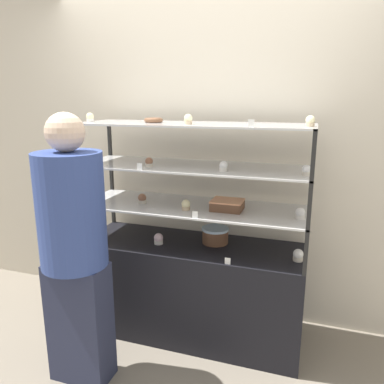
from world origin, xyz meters
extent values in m
plane|color=gray|center=(0.00, 0.00, 0.00)|extent=(20.00, 20.00, 0.00)
cube|color=beige|center=(0.00, 0.42, 1.30)|extent=(8.00, 0.05, 2.60)
cube|color=black|center=(0.00, 0.00, 0.36)|extent=(1.60, 0.55, 0.71)
cube|color=black|center=(-0.79, 0.27, 0.85)|extent=(0.02, 0.02, 0.29)
cube|color=black|center=(0.79, 0.27, 0.85)|extent=(0.02, 0.02, 0.29)
cube|color=black|center=(-0.79, -0.27, 0.85)|extent=(0.02, 0.02, 0.29)
cube|color=black|center=(0.79, -0.27, 0.85)|extent=(0.02, 0.02, 0.29)
cube|color=silver|center=(0.00, 0.00, 0.99)|extent=(1.60, 0.55, 0.01)
cube|color=black|center=(-0.79, 0.27, 1.14)|extent=(0.02, 0.02, 0.29)
cube|color=black|center=(0.79, 0.27, 1.14)|extent=(0.02, 0.02, 0.29)
cube|color=black|center=(-0.79, -0.27, 1.14)|extent=(0.02, 0.02, 0.29)
cube|color=black|center=(0.79, -0.27, 1.14)|extent=(0.02, 0.02, 0.29)
cube|color=silver|center=(0.00, 0.00, 1.28)|extent=(1.60, 0.55, 0.01)
cube|color=black|center=(-0.79, 0.27, 1.43)|extent=(0.02, 0.02, 0.29)
cube|color=black|center=(0.79, 0.27, 1.43)|extent=(0.02, 0.02, 0.29)
cube|color=black|center=(-0.79, -0.27, 1.43)|extent=(0.02, 0.02, 0.29)
cube|color=black|center=(0.79, -0.27, 1.43)|extent=(0.02, 0.02, 0.29)
cube|color=silver|center=(0.00, 0.00, 1.56)|extent=(1.60, 0.55, 0.01)
cylinder|color=brown|center=(0.15, 0.08, 0.76)|extent=(0.19, 0.19, 0.10)
cylinder|color=silver|center=(0.15, 0.08, 0.82)|extent=(0.20, 0.20, 0.02)
cube|color=brown|center=(0.26, -0.02, 1.03)|extent=(0.21, 0.17, 0.06)
cube|color=#E5996B|center=(0.26, -0.02, 1.06)|extent=(0.21, 0.18, 0.01)
cylinder|color=white|center=(-0.74, -0.12, 0.72)|extent=(0.06, 0.06, 0.03)
sphere|color=silver|center=(-0.74, -0.12, 0.76)|extent=(0.07, 0.07, 0.07)
cylinder|color=white|center=(-0.23, -0.07, 0.72)|extent=(0.06, 0.06, 0.03)
sphere|color=silver|center=(-0.23, -0.07, 0.76)|extent=(0.07, 0.07, 0.07)
cylinder|color=beige|center=(0.74, -0.06, 0.72)|extent=(0.06, 0.06, 0.03)
sphere|color=white|center=(0.74, -0.06, 0.76)|extent=(0.07, 0.07, 0.07)
cube|color=white|center=(0.32, -0.26, 0.73)|extent=(0.04, 0.00, 0.04)
cylinder|color=#CCB28C|center=(-0.73, -0.11, 1.01)|extent=(0.06, 0.06, 0.02)
sphere|color=white|center=(-0.73, -0.11, 1.04)|extent=(0.06, 0.06, 0.06)
cylinder|color=beige|center=(-0.36, -0.05, 1.01)|extent=(0.06, 0.06, 0.02)
sphere|color=#8C5B42|center=(-0.36, -0.05, 1.04)|extent=(0.06, 0.06, 0.06)
cylinder|color=#CCB28C|center=(-0.01, -0.11, 1.01)|extent=(0.06, 0.06, 0.02)
sphere|color=#F4EAB2|center=(-0.01, -0.11, 1.04)|extent=(0.06, 0.06, 0.06)
cylinder|color=white|center=(0.74, -0.07, 1.01)|extent=(0.06, 0.06, 0.02)
sphere|color=white|center=(0.74, -0.07, 1.04)|extent=(0.06, 0.06, 0.06)
cube|color=white|center=(0.11, -0.26, 1.02)|extent=(0.04, 0.00, 0.04)
cylinder|color=beige|center=(-0.75, -0.08, 1.30)|extent=(0.05, 0.05, 0.02)
sphere|color=silver|center=(-0.75, -0.08, 1.32)|extent=(0.05, 0.05, 0.05)
cylinder|color=beige|center=(-0.26, -0.13, 1.30)|extent=(0.05, 0.05, 0.02)
sphere|color=#8C5B42|center=(-0.26, -0.13, 1.32)|extent=(0.05, 0.05, 0.05)
cylinder|color=white|center=(0.25, -0.13, 1.30)|extent=(0.05, 0.05, 0.02)
sphere|color=white|center=(0.25, -0.13, 1.32)|extent=(0.05, 0.05, 0.05)
cylinder|color=beige|center=(0.75, -0.12, 1.30)|extent=(0.05, 0.05, 0.02)
sphere|color=white|center=(0.75, -0.12, 1.32)|extent=(0.05, 0.05, 0.05)
cube|color=white|center=(-0.27, -0.26, 1.31)|extent=(0.04, 0.00, 0.04)
cylinder|color=white|center=(-0.73, -0.07, 1.58)|extent=(0.05, 0.05, 0.02)
sphere|color=#F4EAB2|center=(-0.73, -0.07, 1.61)|extent=(0.05, 0.05, 0.05)
cylinder|color=#CCB28C|center=(0.01, -0.10, 1.58)|extent=(0.05, 0.05, 0.02)
sphere|color=#F4EAB2|center=(0.01, -0.10, 1.61)|extent=(0.05, 0.05, 0.05)
cylinder|color=#CCB28C|center=(0.75, -0.09, 1.58)|extent=(0.05, 0.05, 0.02)
sphere|color=#F4EAB2|center=(0.75, -0.09, 1.61)|extent=(0.05, 0.05, 0.05)
cube|color=white|center=(0.44, -0.26, 1.59)|extent=(0.04, 0.00, 0.04)
torus|color=brown|center=(-0.29, 0.01, 1.59)|extent=(0.13, 0.13, 0.03)
cube|color=#282D47|center=(-0.51, -0.67, 0.39)|extent=(0.37, 0.20, 0.77)
cylinder|color=#33478C|center=(-0.51, -0.67, 1.11)|extent=(0.39, 0.39, 0.67)
sphere|color=beige|center=(-0.51, -0.67, 1.55)|extent=(0.22, 0.22, 0.22)
camera|label=1|loc=(0.79, -2.40, 1.72)|focal=35.00mm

